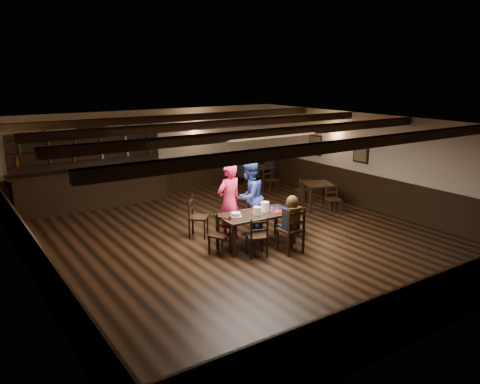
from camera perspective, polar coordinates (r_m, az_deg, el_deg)
ground at (r=11.01m, az=0.18°, el=-5.82°), size 10.00×10.00×0.00m
room_shell at (r=10.57m, az=0.11°, el=3.16°), size 9.02×10.02×2.71m
dining_table at (r=10.46m, az=2.00°, el=-2.99°), size 1.75×0.95×0.75m
chair_near_left at (r=9.84m, az=2.20°, el=-5.14°), size 0.51×0.50×0.88m
chair_near_right at (r=10.08m, az=6.53°, el=-4.27°), size 0.47×0.45×1.02m
chair_end_left at (r=10.09m, az=-2.26°, el=-4.82°), size 0.50×0.51×0.83m
chair_end_right at (r=11.13m, az=6.45°, el=-3.13°), size 0.44×0.45×0.80m
chair_far_pushed at (r=11.10m, az=-5.52°, el=-2.69°), size 0.61×0.61×0.95m
woman_pink at (r=10.76m, az=-1.35°, el=-1.21°), size 0.73×0.54×1.82m
man_blue at (r=11.19m, az=1.12°, el=-0.63°), size 1.07×0.95×1.81m
seated_person at (r=10.06m, az=6.31°, el=-2.84°), size 0.35×0.52×0.84m
cake at (r=10.21m, az=-0.52°, el=-2.78°), size 0.26×0.26×0.09m
plate_stack_a at (r=10.33m, az=2.12°, el=-2.29°), size 0.19×0.19×0.18m
plate_stack_b at (r=10.56m, az=3.06°, el=-1.80°), size 0.19×0.19×0.22m
tea_light at (r=10.58m, az=2.01°, el=-2.24°), size 0.05×0.05×0.06m
salt_shaker at (r=10.60m, az=3.90°, el=-2.14°), size 0.03×0.03×0.09m
pepper_shaker at (r=10.53m, az=4.09°, el=-2.27°), size 0.03×0.03×0.08m
drink_glass at (r=10.66m, az=3.28°, el=-1.95°), size 0.07×0.07×0.11m
menu_red at (r=10.62m, az=4.39°, el=-2.33°), size 0.30×0.24×0.00m
menu_blue at (r=10.88m, az=4.15°, el=-1.93°), size 0.32×0.26×0.00m
bar_counter at (r=14.14m, az=-17.54°, el=1.14°), size 4.51×0.70×2.20m
back_table_a at (r=13.47m, az=9.47°, el=0.63°), size 1.01×1.01×0.75m
back_table_b at (r=15.62m, az=2.30°, el=2.72°), size 0.89×0.89×0.75m
bg_patron_left at (r=15.33m, az=0.31°, el=3.22°), size 0.25×0.37×0.74m
bg_patron_right at (r=15.92m, az=3.67°, el=3.50°), size 0.30×0.37×0.68m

